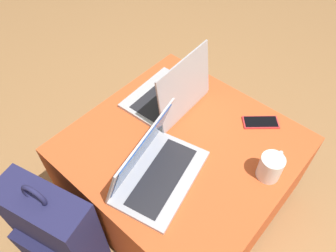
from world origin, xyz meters
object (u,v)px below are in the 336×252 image
at_px(laptop_near, 154,168).
at_px(laptop_far, 171,94).
at_px(cell_phone, 261,122).
at_px(backpack, 55,233).
at_px(coffee_mug, 271,166).

xyz_separation_m(laptop_near, laptop_far, (0.32, 0.20, 0.01)).
bearing_deg(laptop_near, laptop_far, 19.27).
distance_m(cell_phone, backpack, 0.93).
xyz_separation_m(backpack, coffee_mug, (0.64, -0.50, 0.24)).
height_order(laptop_near, coffee_mug, laptop_near).
relative_size(laptop_far, coffee_mug, 2.67).
xyz_separation_m(laptop_near, backpack, (-0.36, 0.19, -0.24)).
bearing_deg(coffee_mug, laptop_near, 132.11).
height_order(backpack, coffee_mug, backpack).
bearing_deg(laptop_near, backpack, 139.20).
distance_m(laptop_far, backpack, 0.72).
distance_m(cell_phone, coffee_mug, 0.25).
distance_m(backpack, coffee_mug, 0.85).
bearing_deg(coffee_mug, backpack, 141.96).
distance_m(laptop_near, cell_phone, 0.51).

